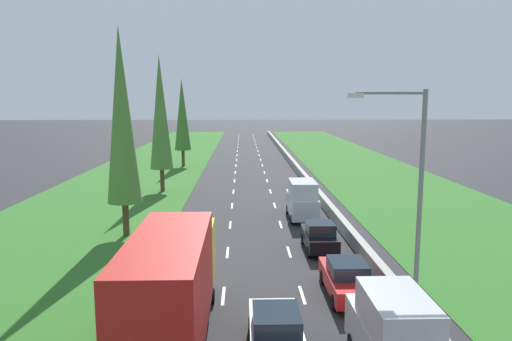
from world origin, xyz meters
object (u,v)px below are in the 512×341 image
poplar_tree_second (122,116)px  poplar_tree_fourth (182,115)px  silver_sedan_centre_lane (276,333)px  red_sedan_right_lane (347,278)px  street_light_mast (413,183)px  black_hatchback_right_lane (320,236)px  red_box_truck_left_lane (172,286)px  silver_van_right_lane (394,336)px  silver_van_right_lane_fifth (302,200)px  poplar_tree_third (160,113)px

poplar_tree_second → poplar_tree_fourth: size_ratio=1.16×
silver_sedan_centre_lane → poplar_tree_second: size_ratio=0.34×
red_sedan_right_lane → street_light_mast: (2.38, -0.89, 4.42)m
silver_sedan_centre_lane → poplar_tree_fourth: poplar_tree_fourth is taller
red_sedan_right_lane → poplar_tree_fourth: poplar_tree_fourth is taller
black_hatchback_right_lane → silver_sedan_centre_lane: bearing=-106.4°
red_box_truck_left_lane → poplar_tree_fourth: size_ratio=0.83×
silver_van_right_lane → poplar_tree_fourth: 49.45m
red_box_truck_left_lane → silver_sedan_centre_lane: bearing=-12.2°
red_sedan_right_lane → street_light_mast: 5.10m
poplar_tree_second → poplar_tree_fourth: bearing=90.5°
silver_van_right_lane_fifth → poplar_tree_second: (-11.75, -4.07, 6.19)m
silver_van_right_lane_fifth → poplar_tree_fourth: 30.50m
black_hatchback_right_lane → silver_sedan_centre_lane: black_hatchback_right_lane is taller
poplar_tree_third → poplar_tree_fourth: size_ratio=1.12×
poplar_tree_fourth → street_light_mast: 44.72m
silver_sedan_centre_lane → poplar_tree_third: bearing=106.5°
red_box_truck_left_lane → poplar_tree_second: poplar_tree_second is taller
poplar_tree_second → poplar_tree_third: bearing=90.6°
poplar_tree_second → street_light_mast: poplar_tree_second is taller
silver_van_right_lane → street_light_mast: (2.33, 5.37, 3.83)m
poplar_tree_third → street_light_mast: (14.52, -25.36, -2.17)m
poplar_tree_second → street_light_mast: size_ratio=1.45×
red_sedan_right_lane → street_light_mast: street_light_mast is taller
poplar_tree_fourth → silver_sedan_centre_lane: bearing=-79.2°
silver_sedan_centre_lane → poplar_tree_fourth: bearing=100.8°
black_hatchback_right_lane → poplar_tree_fourth: 37.47m
silver_van_right_lane_fifth → silver_sedan_centre_lane: silver_van_right_lane_fifth is taller
black_hatchback_right_lane → red_box_truck_left_lane: 12.53m
street_light_mast → silver_sedan_centre_lane: bearing=-146.2°
black_hatchback_right_lane → silver_sedan_centre_lane: size_ratio=0.87×
silver_sedan_centre_lane → street_light_mast: (5.84, 3.91, 4.42)m
black_hatchback_right_lane → poplar_tree_third: 22.67m
poplar_tree_second → poplar_tree_third: (-0.15, 14.73, -0.19)m
black_hatchback_right_lane → silver_van_right_lane_fifth: (-0.07, 7.44, 0.56)m
silver_van_right_lane → silver_sedan_centre_lane: 3.85m
silver_van_right_lane → street_light_mast: 7.00m
silver_van_right_lane_fifth → silver_sedan_centre_lane: size_ratio=1.09×
silver_van_right_lane → red_sedan_right_lane: 6.29m
poplar_tree_second → street_light_mast: bearing=-36.5°
silver_van_right_lane → black_hatchback_right_lane: 12.64m
silver_sedan_centre_lane → poplar_tree_fourth: size_ratio=0.40×
red_sedan_right_lane → silver_sedan_centre_lane: bearing=-125.7°
black_hatchback_right_lane → poplar_tree_second: size_ratio=0.30×
red_sedan_right_lane → black_hatchback_right_lane: black_hatchback_right_lane is taller
black_hatchback_right_lane → red_box_truck_left_lane: size_ratio=0.41×
black_hatchback_right_lane → poplar_tree_second: bearing=164.1°
red_sedan_right_lane → silver_sedan_centre_lane: same height
street_light_mast → silver_van_right_lane: bearing=-113.4°
black_hatchback_right_lane → street_light_mast: (2.55, -7.26, 4.40)m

